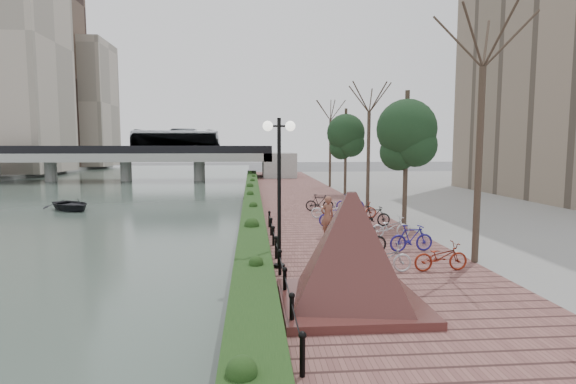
{
  "coord_description": "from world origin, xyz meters",
  "views": [
    {
      "loc": [
        0.58,
        -12.15,
        4.36
      ],
      "look_at": [
        2.44,
        10.81,
        2.0
      ],
      "focal_mm": 28.0,
      "sensor_mm": 36.0,
      "label": 1
    }
  ],
  "objects": [
    {
      "name": "bridge",
      "position": [
        -13.72,
        45.0,
        3.37
      ],
      "size": [
        36.0,
        10.77,
        6.5
      ],
      "color": "gray",
      "rests_on": "ground"
    },
    {
      "name": "granite_monument",
      "position": [
        2.94,
        -1.73,
        1.91
      ],
      "size": [
        5.27,
        5.27,
        2.78
      ],
      "color": "#3F1F1B",
      "rests_on": "promenade"
    },
    {
      "name": "promenade",
      "position": [
        4.0,
        17.5,
        0.25
      ],
      "size": [
        8.0,
        75.0,
        0.5
      ],
      "primitive_type": "cube",
      "color": "brown",
      "rests_on": "ground"
    },
    {
      "name": "street_trees",
      "position": [
        8.0,
        12.68,
        3.69
      ],
      "size": [
        3.2,
        37.12,
        6.8
      ],
      "color": "#32291D",
      "rests_on": "promenade"
    },
    {
      "name": "pedestrian",
      "position": [
        3.78,
        6.54,
        1.37
      ],
      "size": [
        0.73,
        0.59,
        1.75
      ],
      "primitive_type": "imported",
      "rotation": [
        0.0,
        0.0,
        3.45
      ],
      "color": "brown",
      "rests_on": "promenade"
    },
    {
      "name": "river_water",
      "position": [
        -15.0,
        25.0,
        0.01
      ],
      "size": [
        30.0,
        130.0,
        0.02
      ],
      "primitive_type": "cube",
      "color": "#405047",
      "rests_on": "ground"
    },
    {
      "name": "inland_pavement",
      "position": [
        20.0,
        17.5,
        0.25
      ],
      "size": [
        24.0,
        75.0,
        0.5
      ],
      "primitive_type": "cube",
      "color": "gray",
      "rests_on": "ground"
    },
    {
      "name": "boat",
      "position": [
        -11.69,
        19.14,
        0.41
      ],
      "size": [
        4.53,
        4.53,
        0.77
      ],
      "primitive_type": "imported",
      "rotation": [
        0.0,
        0.0,
        0.79
      ],
      "color": "black",
      "rests_on": "river_water"
    },
    {
      "name": "lamppost",
      "position": [
        1.43,
        1.85,
        3.92
      ],
      "size": [
        1.02,
        0.32,
        4.73
      ],
      "color": "black",
      "rests_on": "promenade"
    },
    {
      "name": "ground",
      "position": [
        0.0,
        0.0,
        0.0
      ],
      "size": [
        220.0,
        220.0,
        0.0
      ],
      "primitive_type": "plane",
      "color": "#59595B",
      "rests_on": "ground"
    },
    {
      "name": "motorcycle",
      "position": [
        3.46,
        3.26,
        1.0
      ],
      "size": [
        0.79,
        1.66,
        1.0
      ],
      "primitive_type": null,
      "rotation": [
        0.0,
        0.0,
        -0.19
      ],
      "color": "black",
      "rests_on": "promenade"
    },
    {
      "name": "chain_fence",
      "position": [
        1.4,
        2.0,
        0.85
      ],
      "size": [
        0.1,
        14.1,
        0.7
      ],
      "color": "black",
      "rests_on": "promenade"
    },
    {
      "name": "hedge",
      "position": [
        0.6,
        20.0,
        0.8
      ],
      "size": [
        1.1,
        56.0,
        0.6
      ],
      "primitive_type": "cube",
      "color": "#193613",
      "rests_on": "promenade"
    },
    {
      "name": "bicycle_parking",
      "position": [
        5.5,
        7.44,
        0.97
      ],
      "size": [
        2.4,
        14.69,
        1.0
      ],
      "color": "silver",
      "rests_on": "promenade"
    }
  ]
}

